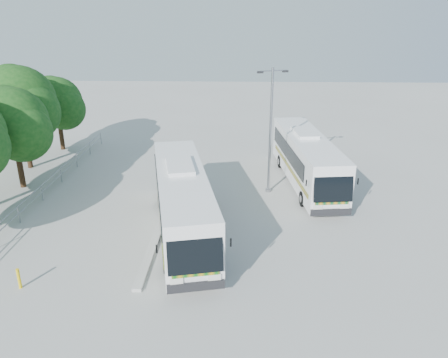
{
  "coord_description": "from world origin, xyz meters",
  "views": [
    {
      "loc": [
        1.78,
        -20.85,
        10.82
      ],
      "look_at": [
        1.01,
        2.59,
        1.69
      ],
      "focal_mm": 35.0,
      "sensor_mm": 36.0,
      "label": 1
    }
  ],
  "objects_px": {
    "tree_far_e": "(58,103)",
    "coach_adjacent": "(307,159)",
    "lamppost": "(271,126)",
    "coach_main": "(183,200)",
    "tree_far_d": "(21,102)",
    "bollard": "(19,279)",
    "tree_far_c": "(13,123)"
  },
  "relations": [
    {
      "from": "tree_far_d",
      "to": "bollard",
      "type": "bearing_deg",
      "value": -67.32
    },
    {
      "from": "tree_far_c",
      "to": "tree_far_d",
      "type": "xyz_separation_m",
      "value": [
        -1.19,
        3.7,
        0.56
      ]
    },
    {
      "from": "tree_far_d",
      "to": "coach_adjacent",
      "type": "bearing_deg",
      "value": -7.09
    },
    {
      "from": "tree_far_c",
      "to": "coach_main",
      "type": "height_order",
      "value": "tree_far_c"
    },
    {
      "from": "coach_adjacent",
      "to": "bollard",
      "type": "height_order",
      "value": "coach_adjacent"
    },
    {
      "from": "coach_main",
      "to": "lamppost",
      "type": "height_order",
      "value": "lamppost"
    },
    {
      "from": "tree_far_c",
      "to": "lamppost",
      "type": "distance_m",
      "value": 15.87
    },
    {
      "from": "tree_far_c",
      "to": "tree_far_d",
      "type": "height_order",
      "value": "tree_far_d"
    },
    {
      "from": "tree_far_c",
      "to": "lamppost",
      "type": "bearing_deg",
      "value": -1.04
    },
    {
      "from": "lamppost",
      "to": "tree_far_d",
      "type": "bearing_deg",
      "value": 148.96
    },
    {
      "from": "tree_far_e",
      "to": "coach_adjacent",
      "type": "relative_size",
      "value": 0.51
    },
    {
      "from": "coach_adjacent",
      "to": "bollard",
      "type": "relative_size",
      "value": 12.54
    },
    {
      "from": "coach_adjacent",
      "to": "lamppost",
      "type": "relative_size",
      "value": 1.49
    },
    {
      "from": "coach_main",
      "to": "lamppost",
      "type": "xyz_separation_m",
      "value": [
        4.74,
        5.48,
        2.49
      ]
    },
    {
      "from": "coach_main",
      "to": "tree_far_d",
      "type": "bearing_deg",
      "value": 130.56
    },
    {
      "from": "coach_main",
      "to": "bollard",
      "type": "relative_size",
      "value": 12.9
    },
    {
      "from": "coach_main",
      "to": "lamppost",
      "type": "relative_size",
      "value": 1.53
    },
    {
      "from": "tree_far_c",
      "to": "tree_far_e",
      "type": "distance_m",
      "value": 8.22
    },
    {
      "from": "tree_far_e",
      "to": "lamppost",
      "type": "xyz_separation_m",
      "value": [
        16.37,
        -8.49,
        0.38
      ]
    },
    {
      "from": "coach_main",
      "to": "coach_adjacent",
      "type": "distance_m",
      "value": 10.13
    },
    {
      "from": "coach_adjacent",
      "to": "tree_far_d",
      "type": "bearing_deg",
      "value": 166.68
    },
    {
      "from": "tree_far_d",
      "to": "coach_adjacent",
      "type": "relative_size",
      "value": 0.64
    },
    {
      "from": "tree_far_d",
      "to": "tree_far_c",
      "type": "bearing_deg",
      "value": -72.17
    },
    {
      "from": "tree_far_e",
      "to": "coach_adjacent",
      "type": "xyz_separation_m",
      "value": [
        18.93,
        -6.94,
        -2.16
      ]
    },
    {
      "from": "tree_far_e",
      "to": "bollard",
      "type": "height_order",
      "value": "tree_far_e"
    },
    {
      "from": "coach_adjacent",
      "to": "lamppost",
      "type": "xyz_separation_m",
      "value": [
        -2.55,
        -1.55,
        2.54
      ]
    },
    {
      "from": "coach_main",
      "to": "tree_far_c",
      "type": "bearing_deg",
      "value": 140.71
    },
    {
      "from": "lamppost",
      "to": "tree_far_c",
      "type": "bearing_deg",
      "value": 161.08
    },
    {
      "from": "tree_far_c",
      "to": "tree_far_e",
      "type": "relative_size",
      "value": 1.1
    },
    {
      "from": "tree_far_d",
      "to": "coach_main",
      "type": "height_order",
      "value": "tree_far_d"
    },
    {
      "from": "tree_far_c",
      "to": "tree_far_e",
      "type": "height_order",
      "value": "tree_far_c"
    },
    {
      "from": "tree_far_e",
      "to": "coach_main",
      "type": "relative_size",
      "value": 0.5
    }
  ]
}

